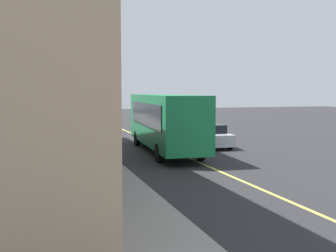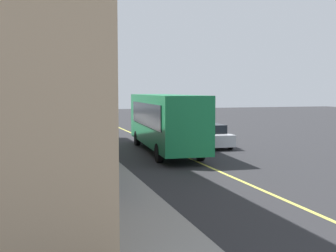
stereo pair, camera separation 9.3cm
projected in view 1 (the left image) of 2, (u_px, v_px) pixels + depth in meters
name	position (u px, v px, depth m)	size (l,w,h in m)	color
ground	(166.00, 148.00, 27.25)	(120.00, 120.00, 0.00)	#28282B
sidewalk	(84.00, 151.00, 25.62)	(80.00, 2.43, 0.15)	gray
lane_centre_stripe	(166.00, 148.00, 27.25)	(36.00, 0.16, 0.01)	#D8D14C
bus	(165.00, 120.00, 25.34)	(11.28, 3.28, 3.50)	#197F47
traffic_light	(84.00, 108.00, 28.67)	(0.30, 0.52, 3.20)	#2D2D33
car_silver	(210.00, 136.00, 27.87)	(4.38, 2.02, 1.52)	#B7BABF
pedestrian_near_storefront	(68.00, 122.00, 34.00)	(0.34, 0.34, 1.72)	black
pedestrian_by_curb	(95.00, 150.00, 17.40)	(0.34, 0.34, 1.82)	black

